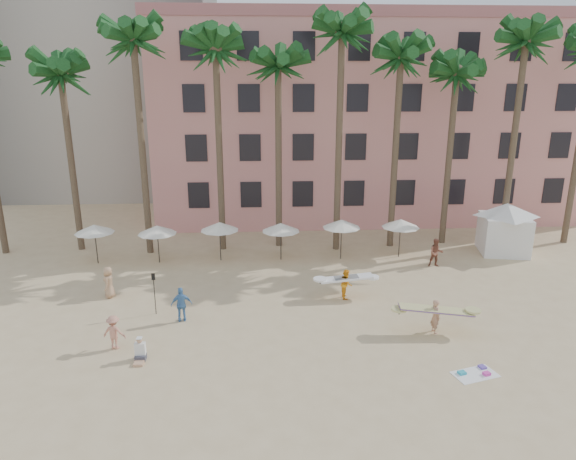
% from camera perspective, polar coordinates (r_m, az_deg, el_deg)
% --- Properties ---
extents(ground, '(120.00, 120.00, 0.00)m').
position_cam_1_polar(ground, '(23.07, 3.22, -13.89)').
color(ground, '#D1B789').
rests_on(ground, ground).
extents(pink_hotel, '(35.00, 14.00, 16.00)m').
position_cam_1_polar(pink_hotel, '(46.82, 8.44, 11.96)').
color(pink_hotel, '#DA8D85').
rests_on(pink_hotel, ground).
extents(palm_row, '(44.40, 5.40, 16.30)m').
position_cam_1_polar(palm_row, '(34.86, 1.53, 18.73)').
color(palm_row, brown).
rests_on(palm_row, ground).
extents(umbrella_row, '(22.50, 2.70, 2.73)m').
position_cam_1_polar(umbrella_row, '(33.56, -4.22, 0.39)').
color(umbrella_row, '#332B23').
rests_on(umbrella_row, ground).
extents(cabana, '(5.27, 5.27, 3.50)m').
position_cam_1_polar(cabana, '(38.09, 22.98, 0.65)').
color(cabana, white).
rests_on(cabana, ground).
extents(beach_towel, '(2.01, 1.46, 0.14)m').
position_cam_1_polar(beach_towel, '(23.20, 20.13, -14.71)').
color(beach_towel, white).
rests_on(beach_towel, ground).
extents(carrier_yellow, '(3.52, 1.07, 1.69)m').
position_cam_1_polar(carrier_yellow, '(25.52, 16.09, -8.93)').
color(carrier_yellow, tan).
rests_on(carrier_yellow, ground).
extents(carrier_white, '(2.93, 0.87, 1.64)m').
position_cam_1_polar(carrier_white, '(28.44, 6.48, -5.82)').
color(carrier_white, '#FFA21A').
rests_on(carrier_white, ground).
extents(beachgoers, '(20.35, 10.11, 1.85)m').
position_cam_1_polar(beachgoers, '(27.89, -5.08, -6.27)').
color(beachgoers, brown).
rests_on(beachgoers, ground).
extents(paddle, '(0.18, 0.04, 2.23)m').
position_cam_1_polar(paddle, '(27.05, -14.65, -6.30)').
color(paddle, black).
rests_on(paddle, ground).
extents(seated_man, '(0.46, 0.80, 1.04)m').
position_cam_1_polar(seated_man, '(23.49, -16.12, -12.97)').
color(seated_man, '#3F3F4C').
rests_on(seated_man, ground).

